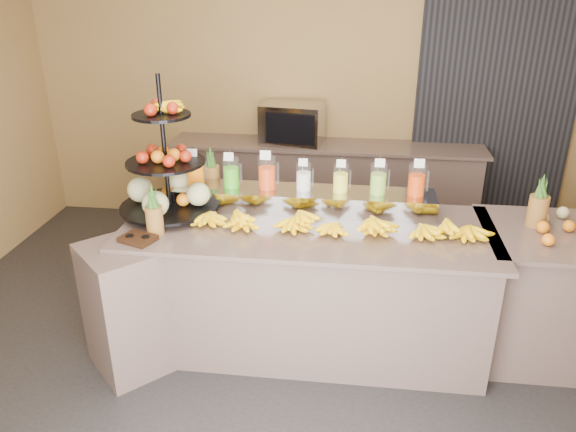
% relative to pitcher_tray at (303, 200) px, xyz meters
% --- Properties ---
extents(ground, '(6.00, 6.00, 0.00)m').
position_rel_pitcher_tray_xyz_m(ground, '(0.06, -0.58, -1.01)').
color(ground, black).
rests_on(ground, ground).
extents(room_envelope, '(6.04, 5.02, 2.82)m').
position_rel_pitcher_tray_xyz_m(room_envelope, '(0.25, 0.21, 0.87)').
color(room_envelope, olive).
rests_on(room_envelope, ground).
extents(buffet_counter, '(2.75, 1.25, 0.93)m').
position_rel_pitcher_tray_xyz_m(buffet_counter, '(-0.05, -0.32, -0.54)').
color(buffet_counter, gray).
rests_on(buffet_counter, ground).
extents(right_counter, '(1.08, 0.88, 0.93)m').
position_rel_pitcher_tray_xyz_m(right_counter, '(1.76, -0.18, -0.54)').
color(right_counter, gray).
rests_on(right_counter, ground).
extents(back_ledge, '(3.10, 0.55, 0.93)m').
position_rel_pitcher_tray_xyz_m(back_ledge, '(0.06, 1.67, -0.54)').
color(back_ledge, gray).
rests_on(back_ledge, ground).
extents(pitcher_tray, '(1.85, 0.30, 0.15)m').
position_rel_pitcher_tray_xyz_m(pitcher_tray, '(0.00, 0.00, 0.00)').
color(pitcher_tray, gray).
rests_on(pitcher_tray, buffet_counter).
extents(juice_pitcher_orange_a, '(0.12, 0.13, 0.30)m').
position_rel_pitcher_tray_xyz_m(juice_pitcher_orange_a, '(-0.78, -0.00, 0.18)').
color(juice_pitcher_orange_a, silver).
rests_on(juice_pitcher_orange_a, pitcher_tray).
extents(juice_pitcher_green, '(0.12, 0.12, 0.28)m').
position_rel_pitcher_tray_xyz_m(juice_pitcher_green, '(-0.52, -0.00, 0.17)').
color(juice_pitcher_green, silver).
rests_on(juice_pitcher_green, pitcher_tray).
extents(juice_pitcher_orange_b, '(0.13, 0.13, 0.31)m').
position_rel_pitcher_tray_xyz_m(juice_pitcher_orange_b, '(-0.26, -0.00, 0.18)').
color(juice_pitcher_orange_b, silver).
rests_on(juice_pitcher_orange_b, pitcher_tray).
extents(juice_pitcher_milk, '(0.11, 0.11, 0.26)m').
position_rel_pitcher_tray_xyz_m(juice_pitcher_milk, '(-0.00, -0.00, 0.16)').
color(juice_pitcher_milk, silver).
rests_on(juice_pitcher_milk, pitcher_tray).
extents(juice_pitcher_lemon, '(0.11, 0.11, 0.26)m').
position_rel_pitcher_tray_xyz_m(juice_pitcher_lemon, '(0.26, -0.00, 0.16)').
color(juice_pitcher_lemon, silver).
rests_on(juice_pitcher_lemon, pitcher_tray).
extents(juice_pitcher_lime, '(0.12, 0.12, 0.28)m').
position_rel_pitcher_tray_xyz_m(juice_pitcher_lime, '(0.52, -0.00, 0.17)').
color(juice_pitcher_lime, silver).
rests_on(juice_pitcher_lime, pitcher_tray).
extents(juice_pitcher_orange_c, '(0.12, 0.12, 0.29)m').
position_rel_pitcher_tray_xyz_m(juice_pitcher_orange_c, '(0.78, -0.00, 0.17)').
color(juice_pitcher_orange_c, silver).
rests_on(juice_pitcher_orange_c, pitcher_tray).
extents(banana_heap, '(1.99, 0.18, 0.17)m').
position_rel_pitcher_tray_xyz_m(banana_heap, '(0.25, -0.31, -0.01)').
color(banana_heap, yellow).
rests_on(banana_heap, buffet_counter).
extents(fruit_stand, '(0.85, 0.85, 0.97)m').
position_rel_pitcher_tray_xyz_m(fruit_stand, '(-0.88, -0.18, 0.17)').
color(fruit_stand, black).
rests_on(fruit_stand, buffet_counter).
extents(condiment_caddy, '(0.25, 0.22, 0.03)m').
position_rel_pitcher_tray_xyz_m(condiment_caddy, '(-0.99, -0.64, -0.06)').
color(condiment_caddy, black).
rests_on(condiment_caddy, buffet_counter).
extents(pineapple_left_a, '(0.11, 0.11, 0.35)m').
position_rel_pitcher_tray_xyz_m(pineapple_left_a, '(-0.92, -0.52, 0.05)').
color(pineapple_left_a, brown).
rests_on(pineapple_left_a, buffet_counter).
extents(pineapple_left_b, '(0.12, 0.12, 0.39)m').
position_rel_pitcher_tray_xyz_m(pineapple_left_b, '(-0.72, 0.20, 0.07)').
color(pineapple_left_b, brown).
rests_on(pineapple_left_b, buffet_counter).
extents(right_fruit_pile, '(0.40, 0.38, 0.21)m').
position_rel_pitcher_tray_xyz_m(right_fruit_pile, '(1.71, -0.21, -0.01)').
color(right_fruit_pile, brown).
rests_on(right_fruit_pile, right_counter).
extents(oven_warmer, '(0.64, 0.49, 0.39)m').
position_rel_pitcher_tray_xyz_m(oven_warmer, '(-0.27, 1.67, 0.12)').
color(oven_warmer, gray).
rests_on(oven_warmer, back_ledge).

